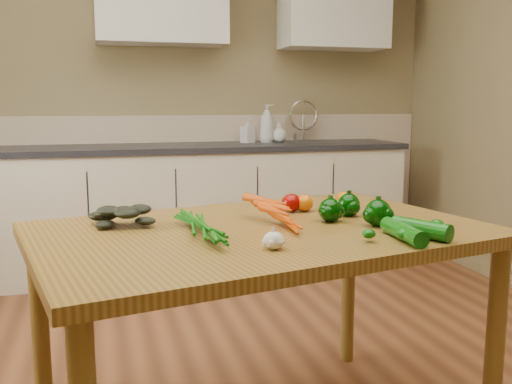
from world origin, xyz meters
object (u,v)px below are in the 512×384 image
object	(u,v)px
pepper_b	(349,205)
tomato_a	(291,203)
leafy_greens	(123,210)
tomato_c	(345,199)
soap_bottle_a	(267,123)
zucchini_a	(421,229)
zucchini_b	(403,232)
soap_bottle_c	(279,133)
table	(262,253)
soap_bottle_b	(248,131)
carrot_bunch	(253,217)
garlic_bulb	(274,240)
pepper_a	(330,210)
tomato_b	(304,203)
pepper_c	(378,213)

from	to	relation	value
pepper_b	tomato_a	bearing A→B (deg)	142.31
leafy_greens	tomato_c	distance (m)	0.87
soap_bottle_a	zucchini_a	world-z (taller)	soap_bottle_a
soap_bottle_a	zucchini_b	distance (m)	2.63
soap_bottle_c	pepper_b	bearing A→B (deg)	116.15
table	soap_bottle_b	distance (m)	2.40
carrot_bunch	leafy_greens	bearing A→B (deg)	147.99
garlic_bulb	soap_bottle_b	bearing A→B (deg)	76.89
soap_bottle_c	pepper_b	world-z (taller)	soap_bottle_c
garlic_bulb	pepper_b	world-z (taller)	pepper_b
soap_bottle_a	carrot_bunch	size ratio (longest dim) A/B	1.04
table	pepper_a	distance (m)	0.29
tomato_a	carrot_bunch	bearing A→B (deg)	-132.99
pepper_a	zucchini_a	size ratio (longest dim) A/B	0.43
soap_bottle_a	soap_bottle_c	distance (m)	0.12
soap_bottle_b	soap_bottle_c	bearing A→B (deg)	-118.66
tomato_b	zucchini_b	distance (m)	0.53
table	tomato_b	size ratio (longest dim) A/B	22.78
carrot_bunch	table	bearing A→B (deg)	-20.48
table	garlic_bulb	size ratio (longest dim) A/B	27.07
soap_bottle_c	pepper_c	distance (m)	2.43
carrot_bunch	zucchini_a	world-z (taller)	carrot_bunch
leafy_greens	pepper_a	bearing A→B (deg)	-10.50
soap_bottle_a	soap_bottle_b	distance (m)	0.16
table	tomato_a	size ratio (longest dim) A/B	21.62
tomato_a	pepper_c	bearing A→B (deg)	-57.91
garlic_bulb	pepper_c	size ratio (longest dim) A/B	0.67
soap_bottle_a	zucchini_b	world-z (taller)	soap_bottle_a
soap_bottle_c	zucchini_b	distance (m)	2.64
leafy_greens	pepper_a	world-z (taller)	leafy_greens
soap_bottle_b	leafy_greens	size ratio (longest dim) A/B	0.86
soap_bottle_a	zucchini_a	bearing A→B (deg)	-179.28
garlic_bulb	zucchini_a	distance (m)	0.48
pepper_b	pepper_c	size ratio (longest dim) A/B	0.93
leafy_greens	garlic_bulb	xyz separation A→B (m)	(0.40, -0.44, -0.03)
tomato_c	garlic_bulb	bearing A→B (deg)	-130.49
tomato_c	pepper_a	bearing A→B (deg)	-124.28
soap_bottle_a	soap_bottle_b	size ratio (longest dim) A/B	1.58
leafy_greens	tomato_b	distance (m)	0.68
soap_bottle_a	leafy_greens	distance (m)	2.45
soap_bottle_c	tomato_b	world-z (taller)	soap_bottle_c
pepper_a	leafy_greens	bearing A→B (deg)	169.50
leafy_greens	zucchini_a	xyz separation A→B (m)	(0.88, -0.43, -0.02)
pepper_b	tomato_a	size ratio (longest dim) A/B	1.10
tomato_a	tomato_c	distance (m)	0.23
soap_bottle_b	pepper_c	distance (m)	2.41
pepper_a	pepper_c	xyz separation A→B (m)	(0.13, -0.11, 0.00)
pepper_b	soap_bottle_a	bearing A→B (deg)	81.12
soap_bottle_a	pepper_a	xyz separation A→B (m)	(-0.45, -2.29, -0.22)
table	tomato_a	world-z (taller)	tomato_a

